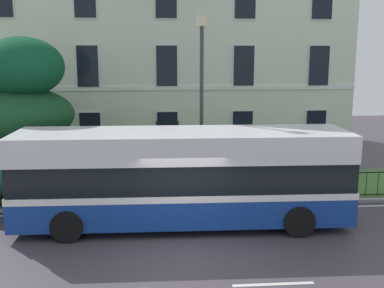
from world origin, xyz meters
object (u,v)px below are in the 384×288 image
georgian_townhouse (164,37)px  single_decker_bus (183,176)px  evergreen_tree (23,132)px  street_lamp_post (202,96)px

georgian_townhouse → single_decker_bus: size_ratio=1.75×
single_decker_bus → georgian_townhouse: bearing=92.5°
georgian_townhouse → evergreen_tree: (-5.69, -8.94, -3.92)m
single_decker_bus → street_lamp_post: 3.48m
evergreen_tree → street_lamp_post: 7.11m
single_decker_bus → street_lamp_post: (0.83, 2.46, 2.32)m
georgian_townhouse → street_lamp_post: (1.12, -10.37, -2.47)m
street_lamp_post → georgian_townhouse: bearing=96.2°
evergreen_tree → street_lamp_post: (6.81, -1.43, 1.45)m
evergreen_tree → street_lamp_post: street_lamp_post is taller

